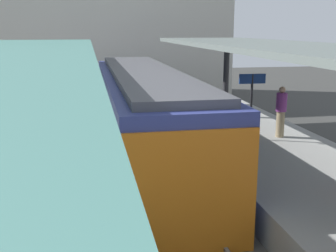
% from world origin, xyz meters
% --- Properties ---
extents(ground_plane, '(80.00, 80.00, 0.00)m').
position_xyz_m(ground_plane, '(0.00, 0.00, 0.00)').
color(ground_plane, '#383835').
extents(platform_left, '(4.40, 28.00, 1.00)m').
position_xyz_m(platform_left, '(-3.80, 0.00, 0.50)').
color(platform_left, '#9E9E99').
rests_on(platform_left, ground_plane).
extents(platform_right, '(4.40, 28.00, 1.00)m').
position_xyz_m(platform_right, '(3.80, 0.00, 0.50)').
color(platform_right, '#9E9E99').
rests_on(platform_right, ground_plane).
extents(track_ballast, '(3.20, 28.00, 0.20)m').
position_xyz_m(track_ballast, '(0.00, 0.00, 0.10)').
color(track_ballast, '#59544C').
rests_on(track_ballast, ground_plane).
extents(rail_near_side, '(0.08, 28.00, 0.14)m').
position_xyz_m(rail_near_side, '(-0.72, 0.00, 0.27)').
color(rail_near_side, slate).
rests_on(rail_near_side, track_ballast).
extents(rail_far_side, '(0.08, 28.00, 0.14)m').
position_xyz_m(rail_far_side, '(0.72, 0.00, 0.27)').
color(rail_far_side, slate).
rests_on(rail_far_side, track_ballast).
extents(commuter_train, '(2.78, 13.69, 3.10)m').
position_xyz_m(commuter_train, '(0.00, 5.10, 1.73)').
color(commuter_train, '#38428C').
rests_on(commuter_train, track_ballast).
extents(canopy_left, '(4.18, 21.00, 3.14)m').
position_xyz_m(canopy_left, '(-3.80, 1.40, 4.03)').
color(canopy_left, '#333335').
rests_on(canopy_left, platform_left).
extents(canopy_right, '(4.18, 21.00, 3.21)m').
position_xyz_m(canopy_right, '(3.80, 1.40, 4.09)').
color(canopy_right, '#333335').
rests_on(canopy_right, platform_right).
extents(platform_sign, '(0.90, 0.08, 2.21)m').
position_xyz_m(platform_sign, '(3.41, 3.87, 2.62)').
color(platform_sign, '#262628').
rests_on(platform_sign, platform_right).
extents(passenger_near_bench, '(0.36, 0.36, 1.75)m').
position_xyz_m(passenger_near_bench, '(4.55, 3.98, 1.91)').
color(passenger_near_bench, '#998460').
rests_on(passenger_near_bench, platform_right).
extents(station_building_backdrop, '(18.00, 6.00, 11.00)m').
position_xyz_m(station_building_backdrop, '(-1.65, 20.00, 5.50)').
color(station_building_backdrop, beige).
rests_on(station_building_backdrop, ground_plane).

